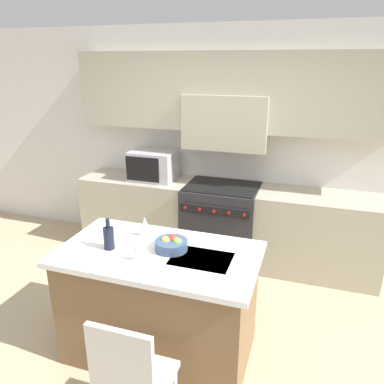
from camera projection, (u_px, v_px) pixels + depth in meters
The scene contains 11 objects.
ground_plane at pixel (161, 370), 2.94m from camera, with size 10.00×10.00×0.00m, color tan.
back_cabinetry at pixel (229, 125), 4.34m from camera, with size 10.00×0.46×2.70m.
back_counter at pixel (222, 222), 4.50m from camera, with size 3.53×0.62×0.92m.
range_stove at pixel (221, 223), 4.48m from camera, with size 0.85×0.70×0.93m.
microwave at pixel (153, 165), 4.54m from camera, with size 0.54×0.41×0.35m.
kitchen_island at pixel (160, 303), 2.99m from camera, with size 1.53×0.85×0.93m.
island_chair at pixel (131, 378), 2.21m from camera, with size 0.42×0.40×0.96m.
wine_bottle at pixel (109, 237), 2.85m from camera, with size 0.08×0.08×0.25m.
wine_glass_near at pixel (138, 247), 2.67m from camera, with size 0.07×0.07×0.17m.
wine_glass_far at pixel (145, 223), 3.05m from camera, with size 0.07×0.07×0.17m.
fruit_bowl at pixel (172, 244), 2.85m from camera, with size 0.25×0.25×0.11m.
Camera 1 is at (0.95, -2.11, 2.31)m, focal length 35.00 mm.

